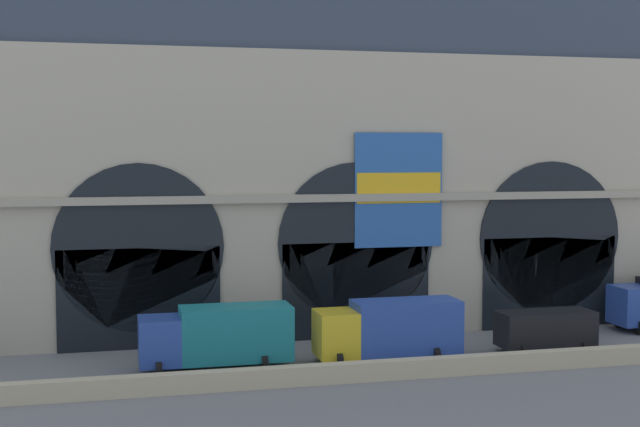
% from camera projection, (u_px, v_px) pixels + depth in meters
% --- Properties ---
extents(ground_plane, '(200.00, 200.00, 0.00)m').
position_uv_depth(ground_plane, '(382.00, 357.00, 45.25)').
color(ground_plane, slate).
extents(quay_parapet_wall, '(90.00, 0.70, 0.91)m').
position_uv_depth(quay_parapet_wall, '(410.00, 369.00, 41.13)').
color(quay_parapet_wall, '#BCAD8C').
rests_on(quay_parapet_wall, ground).
extents(station_building, '(51.51, 4.72, 21.40)m').
position_uv_depth(station_building, '(347.00, 159.00, 51.44)').
color(station_building, '#B2A891').
rests_on(station_building, ground).
extents(box_truck_midwest, '(7.50, 2.91, 3.12)m').
position_uv_depth(box_truck_midwest, '(218.00, 335.00, 42.68)').
color(box_truck_midwest, '#28479E').
rests_on(box_truck_midwest, ground).
extents(box_truck_center, '(7.50, 2.91, 3.12)m').
position_uv_depth(box_truck_center, '(389.00, 328.00, 44.36)').
color(box_truck_center, gold).
rests_on(box_truck_center, ground).
extents(van_mideast, '(5.20, 2.48, 2.20)m').
position_uv_depth(van_mideast, '(546.00, 329.00, 46.43)').
color(van_mideast, black).
rests_on(van_mideast, ground).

